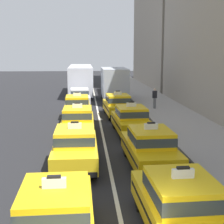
# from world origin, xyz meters

# --- Properties ---
(lane_stripe_left_right) EXTENTS (0.14, 80.00, 0.01)m
(lane_stripe_left_right) POSITION_xyz_m (0.00, 20.00, 0.00)
(lane_stripe_left_right) COLOR silver
(lane_stripe_left_right) RESTS_ON ground
(sidewalk_curb) EXTENTS (4.00, 90.00, 0.15)m
(sidewalk_curb) POSITION_xyz_m (5.60, 15.00, 0.07)
(sidewalk_curb) COLOR #9E9993
(sidewalk_curb) RESTS_ON ground
(taxi_left_nearest) EXTENTS (1.89, 4.59, 1.96)m
(taxi_left_nearest) POSITION_xyz_m (-1.72, 1.72, 0.88)
(taxi_left_nearest) COLOR black
(taxi_left_nearest) RESTS_ON ground
(taxi_left_second) EXTENTS (1.83, 4.56, 1.96)m
(taxi_left_second) POSITION_xyz_m (-1.43, 7.85, 0.88)
(taxi_left_second) COLOR black
(taxi_left_second) RESTS_ON ground
(taxi_left_third) EXTENTS (1.84, 4.57, 1.96)m
(taxi_left_third) POSITION_xyz_m (-1.44, 13.09, 0.88)
(taxi_left_third) COLOR black
(taxi_left_third) RESTS_ON ground
(taxi_left_fourth) EXTENTS (1.88, 4.58, 1.96)m
(taxi_left_fourth) POSITION_xyz_m (-1.59, 18.29, 0.88)
(taxi_left_fourth) COLOR black
(taxi_left_fourth) RESTS_ON ground
(sedan_left_fifth) EXTENTS (1.94, 4.37, 1.58)m
(sedan_left_fifth) POSITION_xyz_m (-1.53, 24.05, 0.85)
(sedan_left_fifth) COLOR black
(sedan_left_fifth) RESTS_ON ground
(bus_left_sixth) EXTENTS (2.60, 11.22, 3.22)m
(bus_left_sixth) POSITION_xyz_m (-1.51, 32.54, 1.82)
(bus_left_sixth) COLOR black
(bus_left_sixth) RESTS_ON ground
(taxi_right_nearest) EXTENTS (1.97, 4.62, 1.96)m
(taxi_right_nearest) POSITION_xyz_m (1.45, 2.09, 0.88)
(taxi_right_nearest) COLOR black
(taxi_right_nearest) RESTS_ON ground
(taxi_right_second) EXTENTS (1.97, 4.62, 1.96)m
(taxi_right_second) POSITION_xyz_m (1.69, 7.47, 0.88)
(taxi_right_second) COLOR black
(taxi_right_second) RESTS_ON ground
(taxi_right_third) EXTENTS (2.00, 4.63, 1.96)m
(taxi_right_third) POSITION_xyz_m (1.67, 13.27, 0.88)
(taxi_right_third) COLOR black
(taxi_right_third) RESTS_ON ground
(taxi_right_fourth) EXTENTS (2.02, 4.64, 1.96)m
(taxi_right_fourth) POSITION_xyz_m (1.42, 18.82, 0.88)
(taxi_right_fourth) COLOR black
(taxi_right_fourth) RESTS_ON ground
(box_truck_right_fifth) EXTENTS (2.33, 6.97, 3.27)m
(box_truck_right_fifth) POSITION_xyz_m (1.75, 26.61, 1.78)
(box_truck_right_fifth) COLOR black
(box_truck_right_fifth) RESTS_ON ground
(pedestrian_near_crosswalk) EXTENTS (0.36, 0.24, 1.67)m
(pedestrian_near_crosswalk) POSITION_xyz_m (4.74, 21.33, 1.00)
(pedestrian_near_crosswalk) COLOR slate
(pedestrian_near_crosswalk) RESTS_ON sidewalk_curb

